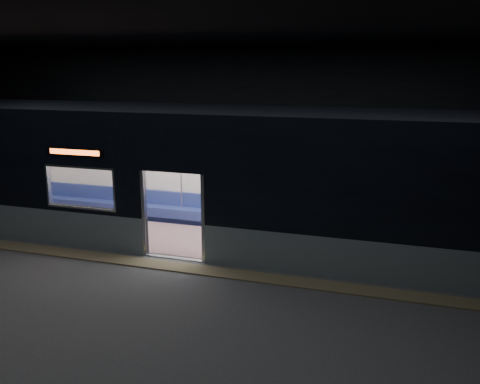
% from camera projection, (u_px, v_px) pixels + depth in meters
% --- Properties ---
extents(station_floor, '(24.00, 14.00, 0.01)m').
position_uv_depth(station_floor, '(154.00, 276.00, 10.83)').
color(station_floor, '#47494C').
rests_on(station_floor, ground).
extents(station_envelope, '(24.00, 14.00, 5.00)m').
position_uv_depth(station_envelope, '(147.00, 102.00, 9.95)').
color(station_envelope, black).
rests_on(station_envelope, station_floor).
extents(tactile_strip, '(22.80, 0.50, 0.03)m').
position_uv_depth(tactile_strip, '(165.00, 266.00, 11.34)').
color(tactile_strip, '#8C7F59').
rests_on(tactile_strip, station_floor).
extents(metro_car, '(18.00, 3.04, 3.35)m').
position_uv_depth(metro_car, '(198.00, 169.00, 12.74)').
color(metro_car, gray).
rests_on(metro_car, station_floor).
extents(passenger, '(0.42, 0.69, 1.35)m').
position_uv_depth(passenger, '(300.00, 207.00, 13.21)').
color(passenger, black).
rests_on(passenger, metro_car).
extents(handbag, '(0.32, 0.28, 0.15)m').
position_uv_depth(handbag, '(297.00, 213.00, 13.04)').
color(handbag, black).
rests_on(handbag, passenger).
extents(transit_map, '(1.11, 0.03, 0.72)m').
position_uv_depth(transit_map, '(308.00, 178.00, 13.28)').
color(transit_map, white).
rests_on(transit_map, metro_car).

